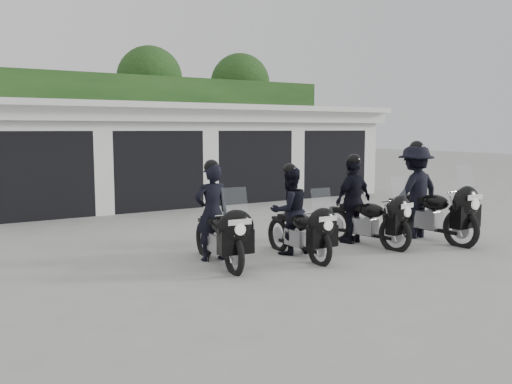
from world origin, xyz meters
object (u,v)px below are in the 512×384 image
police_bike_b (295,216)px  police_bike_a (218,222)px  police_bike_c (360,205)px  police_bike_d (422,196)px

police_bike_b → police_bike_a: bearing=174.4°
police_bike_a → police_bike_c: 3.11m
police_bike_b → police_bike_d: size_ratio=0.82×
police_bike_a → police_bike_b: size_ratio=1.06×
police_bike_a → police_bike_d: bearing=2.2°
police_bike_c → police_bike_d: police_bike_d is taller
police_bike_b → police_bike_c: (1.67, 0.14, 0.06)m
police_bike_b → police_bike_d: 3.11m
police_bike_b → police_bike_c: 1.68m
police_bike_c → police_bike_d: (1.42, -0.28, 0.11)m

